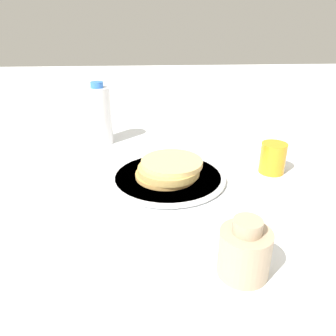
# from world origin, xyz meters

# --- Properties ---
(ground_plane) EXTENTS (4.00, 4.00, 0.00)m
(ground_plane) POSITION_xyz_m (0.00, 0.00, 0.00)
(ground_plane) COLOR white
(plate) EXTENTS (0.29, 0.29, 0.01)m
(plate) POSITION_xyz_m (0.01, -0.01, 0.01)
(plate) COLOR white
(plate) RESTS_ON ground_plane
(pancake_stack) EXTENTS (0.16, 0.17, 0.04)m
(pancake_stack) POSITION_xyz_m (0.02, -0.01, 0.03)
(pancake_stack) COLOR tan
(pancake_stack) RESTS_ON plate
(juice_glass) EXTENTS (0.07, 0.07, 0.08)m
(juice_glass) POSITION_xyz_m (-0.01, 0.27, 0.04)
(juice_glass) COLOR orange
(juice_glass) RESTS_ON ground_plane
(cream_jug) EXTENTS (0.08, 0.08, 0.10)m
(cream_jug) POSITION_xyz_m (0.35, 0.09, 0.04)
(cream_jug) COLOR tan
(cream_jug) RESTS_ON ground_plane
(water_bottle_near) EXTENTS (0.08, 0.08, 0.20)m
(water_bottle_near) POSITION_xyz_m (-0.27, -0.21, 0.09)
(water_bottle_near) COLOR white
(water_bottle_near) RESTS_ON ground_plane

